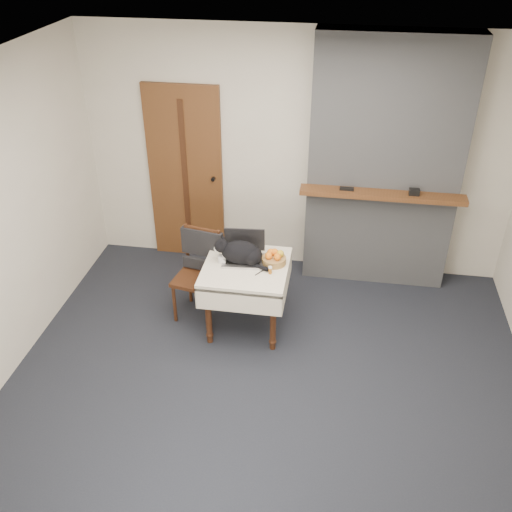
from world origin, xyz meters
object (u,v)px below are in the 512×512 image
(fruit_basket, at_px, (274,258))
(pill_bottle, at_px, (270,270))
(cream_jar, at_px, (221,259))
(side_table, at_px, (246,276))
(laptop, at_px, (244,252))
(cat, at_px, (241,253))
(door, at_px, (186,175))
(chair, at_px, (200,261))

(fruit_basket, bearing_deg, pill_bottle, -93.43)
(cream_jar, relative_size, pill_bottle, 0.99)
(side_table, height_order, laptop, laptop)
(laptop, distance_m, cat, 0.09)
(door, distance_m, pill_bottle, 1.76)
(side_table, height_order, fruit_basket, fruit_basket)
(cream_jar, bearing_deg, laptop, 27.74)
(laptop, bearing_deg, side_table, -76.44)
(door, distance_m, chair, 1.19)
(pill_bottle, bearing_deg, cream_jar, 166.76)
(cat, bearing_deg, door, 125.48)
(side_table, distance_m, pill_bottle, 0.30)
(laptop, relative_size, cream_jar, 5.61)
(pill_bottle, bearing_deg, chair, 158.91)
(side_table, bearing_deg, cream_jar, 175.66)
(door, height_order, laptop, door)
(door, relative_size, cream_jar, 27.80)
(door, bearing_deg, fruit_basket, -45.24)
(door, height_order, cat, door)
(door, relative_size, pill_bottle, 27.51)
(fruit_basket, bearing_deg, cat, -170.93)
(laptop, bearing_deg, cat, -99.03)
(door, height_order, pill_bottle, door)
(side_table, relative_size, fruit_basket, 3.46)
(door, distance_m, side_table, 1.57)
(side_table, xyz_separation_m, laptop, (-0.04, 0.12, 0.18))
(pill_bottle, xyz_separation_m, fruit_basket, (0.01, 0.18, 0.01))
(laptop, height_order, fruit_basket, laptop)
(door, relative_size, fruit_basket, 8.86)
(cat, distance_m, chair, 0.52)
(door, distance_m, cream_jar, 1.40)
(pill_bottle, height_order, chair, chair)
(door, bearing_deg, chair, -69.12)
(chair, bearing_deg, door, 121.80)
(side_table, bearing_deg, cat, 141.97)
(cat, bearing_deg, chair, 161.57)
(cat, xyz_separation_m, pill_bottle, (0.29, -0.13, -0.07))
(laptop, bearing_deg, pill_bottle, -42.32)
(cat, bearing_deg, fruit_basket, 9.44)
(cat, xyz_separation_m, fruit_basket, (0.30, 0.05, -0.06))
(cream_jar, xyz_separation_m, pill_bottle, (0.48, -0.11, 0.00))
(pill_bottle, relative_size, chair, 0.08)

